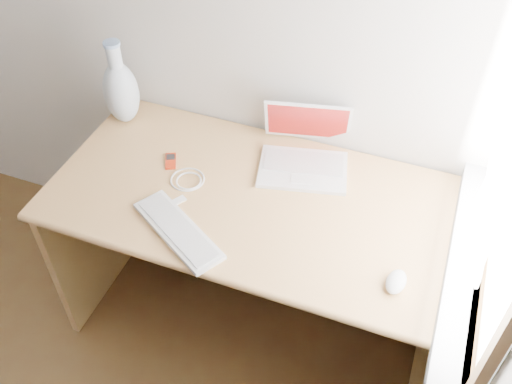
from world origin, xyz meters
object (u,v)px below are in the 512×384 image
at_px(desk, 263,222).
at_px(laptop, 307,154).
at_px(external_keyboard, 178,230).
at_px(vase, 121,90).

bearing_deg(desk, laptop, 50.34).
relative_size(laptop, external_keyboard, 0.93).
bearing_deg(desk, vase, 168.06).
bearing_deg(external_keyboard, vase, 165.27).
height_order(laptop, external_keyboard, laptop).
distance_m(desk, laptop, 0.32).
xyz_separation_m(laptop, external_keyboard, (-0.29, -0.47, -0.04)).
distance_m(external_keyboard, vase, 0.67).
bearing_deg(desk, external_keyboard, -118.04).
height_order(desk, laptop, laptop).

